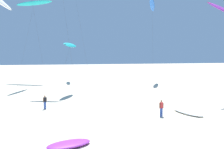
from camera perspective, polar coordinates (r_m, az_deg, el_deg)
name	(u,v)px	position (r m, az deg, el deg)	size (l,w,h in m)	color
flying_kite_6	(152,5)	(61.58, 8.72, 14.74)	(4.24, 8.52, 18.81)	blue
flying_kite_7	(70,45)	(42.31, -9.09, 6.35)	(4.11, 8.72, 8.35)	#19B2B7
flying_kite_9	(34,3)	(64.92, -16.56, 14.62)	(8.53, 12.03, 18.78)	#19B2B7
grounded_kite_0	(69,144)	(19.28, -9.35, -14.66)	(3.55, 2.51, 0.34)	purple
grounded_kite_1	(188,112)	(29.83, 16.17, -7.87)	(2.33, 4.39, 0.32)	white
person_foreground_walker	(45,101)	(31.85, -14.37, -5.69)	(0.46, 0.32, 1.63)	#284CA3
person_near_left	(161,107)	(27.73, 10.65, -7.05)	(0.51, 0.24, 1.73)	#284CA3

